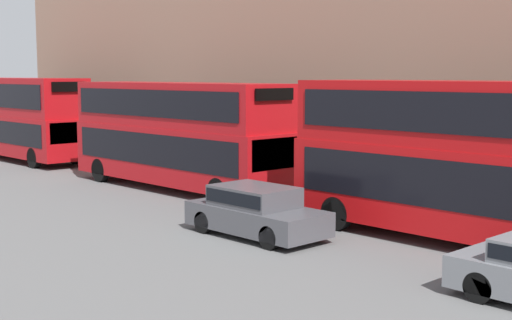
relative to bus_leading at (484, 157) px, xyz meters
name	(u,v)px	position (x,y,z in m)	size (l,w,h in m)	color
bus_leading	(484,157)	(0.00, 0.00, 0.00)	(2.59, 11.21, 4.39)	#B20C0F
bus_second_in_queue	(177,131)	(0.00, 13.18, -0.08)	(2.59, 10.98, 4.23)	#A80F14
bus_third_in_queue	(17,115)	(0.00, 27.24, -0.02)	(2.59, 11.37, 4.36)	#A80F14
car_hatchback	(256,210)	(-3.40, 5.08, -1.67)	(1.85, 4.23, 1.42)	#47474C
pedestrian	(92,147)	(2.09, 23.22, -1.63)	(0.36, 0.36, 1.70)	#334C6B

